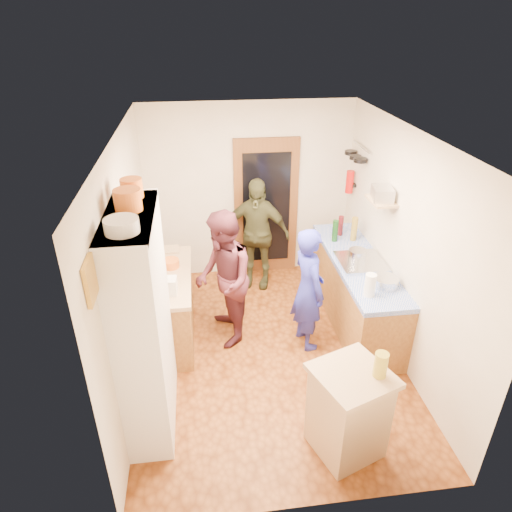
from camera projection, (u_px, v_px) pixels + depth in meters
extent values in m
cube|color=brown|center=(269.00, 351.00, 5.55)|extent=(3.00, 4.00, 0.02)
cube|color=silver|center=(272.00, 135.00, 4.31)|extent=(3.00, 4.00, 0.02)
cube|color=beige|center=(249.00, 192.00, 6.68)|extent=(3.00, 0.02, 2.60)
cube|color=beige|center=(316.00, 392.00, 3.17)|extent=(3.00, 0.02, 2.60)
cube|color=beige|center=(128.00, 265.00, 4.76)|extent=(0.02, 4.00, 2.60)
cube|color=beige|center=(403.00, 248.00, 5.10)|extent=(0.02, 4.00, 2.60)
cube|color=brown|center=(266.00, 208.00, 6.80)|extent=(0.95, 0.06, 2.10)
cube|color=black|center=(266.00, 209.00, 6.77)|extent=(0.70, 0.02, 1.70)
cube|color=white|center=(144.00, 325.00, 4.18)|extent=(0.40, 1.20, 2.20)
cube|color=white|center=(128.00, 217.00, 3.67)|extent=(0.40, 1.14, 0.04)
cylinder|color=white|center=(122.00, 226.00, 3.34)|extent=(0.26, 0.26, 0.11)
cylinder|color=orange|center=(128.00, 200.00, 3.70)|extent=(0.22, 0.22, 0.18)
cylinder|color=orange|center=(132.00, 188.00, 3.96)|extent=(0.19, 0.19, 0.17)
cube|color=olive|center=(167.00, 308.00, 5.60)|extent=(0.60, 1.40, 0.85)
cube|color=tan|center=(164.00, 276.00, 5.39)|extent=(0.64, 1.44, 0.05)
cube|color=white|center=(166.00, 286.00, 4.98)|extent=(0.26, 0.18, 0.18)
cylinder|color=white|center=(158.00, 274.00, 5.20)|extent=(0.20, 0.20, 0.19)
cylinder|color=orange|center=(171.00, 263.00, 5.52)|extent=(0.22, 0.22, 0.10)
cube|color=tan|center=(167.00, 250.00, 5.91)|extent=(0.31, 0.23, 0.02)
cube|color=olive|center=(355.00, 292.00, 5.92)|extent=(0.60, 2.20, 0.84)
cube|color=#0A35BB|center=(358.00, 262.00, 5.71)|extent=(0.62, 2.22, 0.06)
cube|color=silver|center=(361.00, 262.00, 5.61)|extent=(0.55, 0.58, 0.04)
cylinder|color=silver|center=(357.00, 255.00, 5.57)|extent=(0.22, 0.22, 0.14)
cylinder|color=#143F14|center=(335.00, 231.00, 6.10)|extent=(0.08, 0.08, 0.30)
cylinder|color=#591419|center=(341.00, 226.00, 6.27)|extent=(0.09, 0.09, 0.28)
cylinder|color=olive|center=(354.00, 229.00, 6.11)|extent=(0.10, 0.10, 0.33)
cylinder|color=white|center=(370.00, 285.00, 4.93)|extent=(0.14, 0.14, 0.26)
cylinder|color=silver|center=(386.00, 282.00, 5.13)|extent=(0.32, 0.32, 0.11)
cube|color=tan|center=(348.00, 414.00, 4.12)|extent=(0.71, 0.71, 0.86)
cube|color=tan|center=(353.00, 376.00, 3.91)|extent=(0.80, 0.80, 0.05)
cube|color=white|center=(345.00, 373.00, 3.92)|extent=(0.43, 0.38, 0.02)
cylinder|color=#AD9E2D|center=(381.00, 365.00, 3.82)|extent=(0.15, 0.15, 0.23)
cylinder|color=silver|center=(361.00, 147.00, 6.07)|extent=(0.02, 0.65, 0.02)
cylinder|color=black|center=(360.00, 160.00, 5.97)|extent=(0.18, 0.18, 0.05)
cylinder|color=black|center=(355.00, 157.00, 6.16)|extent=(0.16, 0.16, 0.05)
cylinder|color=black|center=(351.00, 153.00, 6.33)|extent=(0.17, 0.17, 0.05)
cube|color=tan|center=(381.00, 201.00, 5.29)|extent=(0.26, 0.42, 0.03)
cube|color=silver|center=(382.00, 193.00, 5.25)|extent=(0.27, 0.33, 0.15)
cube|color=black|center=(353.00, 185.00, 6.51)|extent=(0.06, 0.10, 0.04)
cylinder|color=red|center=(350.00, 182.00, 6.48)|extent=(0.11, 0.11, 0.32)
cube|color=gold|center=(90.00, 281.00, 3.05)|extent=(0.03, 0.25, 0.30)
imported|color=#282DA7|center=(311.00, 290.00, 5.32)|extent=(0.49, 0.63, 1.55)
imported|color=#481D26|center=(225.00, 278.00, 5.41)|extent=(0.72, 0.88, 1.70)
imported|color=#383920|center=(257.00, 234.00, 6.53)|extent=(1.05, 0.71, 1.65)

